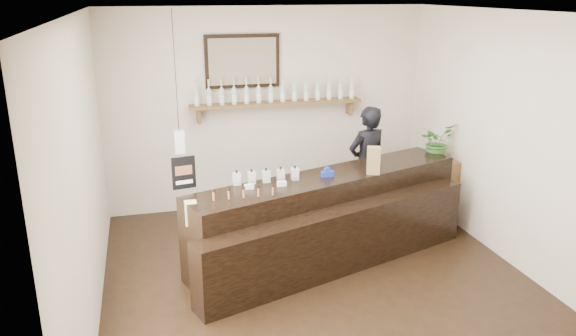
# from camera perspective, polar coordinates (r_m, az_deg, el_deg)

# --- Properties ---
(ground) EXTENTS (5.00, 5.00, 0.00)m
(ground) POSITION_cam_1_polar(r_m,az_deg,el_deg) (6.14, 3.33, -11.65)
(ground) COLOR black
(ground) RESTS_ON ground
(room_shell) EXTENTS (5.00, 5.00, 5.00)m
(room_shell) POSITION_cam_1_polar(r_m,az_deg,el_deg) (5.51, 3.64, 3.99)
(room_shell) COLOR beige
(room_shell) RESTS_ON ground
(back_wall_decor) EXTENTS (2.66, 0.96, 1.69)m
(back_wall_decor) POSITION_cam_1_polar(r_m,az_deg,el_deg) (7.71, -2.91, 8.32)
(back_wall_decor) COLOR brown
(back_wall_decor) RESTS_ON ground
(counter) EXTENTS (3.49, 2.02, 1.14)m
(counter) POSITION_cam_1_polar(r_m,az_deg,el_deg) (6.51, 4.38, -5.40)
(counter) COLOR black
(counter) RESTS_ON ground
(promo_sign) EXTENTS (0.25, 0.06, 0.35)m
(promo_sign) POSITION_cam_1_polar(r_m,az_deg,el_deg) (6.05, -10.54, -0.48)
(promo_sign) COLOR black
(promo_sign) RESTS_ON counter
(paper_bag) EXTENTS (0.17, 0.15, 0.32)m
(paper_bag) POSITION_cam_1_polar(r_m,az_deg,el_deg) (6.51, 8.68, 0.76)
(paper_bag) COLOR olive
(paper_bag) RESTS_ON counter
(tape_dispenser) EXTENTS (0.14, 0.06, 0.12)m
(tape_dispenser) POSITION_cam_1_polar(r_m,az_deg,el_deg) (6.37, 4.03, -0.51)
(tape_dispenser) COLOR #172FA2
(tape_dispenser) RESTS_ON counter
(side_cabinet) EXTENTS (0.56, 0.68, 0.86)m
(side_cabinet) POSITION_cam_1_polar(r_m,az_deg,el_deg) (7.81, 14.48, -2.15)
(side_cabinet) COLOR brown
(side_cabinet) RESTS_ON ground
(potted_plant) EXTENTS (0.56, 0.53, 0.48)m
(potted_plant) POSITION_cam_1_polar(r_m,az_deg,el_deg) (7.62, 14.87, 2.59)
(potted_plant) COLOR #376D2B
(potted_plant) RESTS_ON side_cabinet
(shopkeeper) EXTENTS (0.73, 0.57, 1.77)m
(shopkeeper) POSITION_cam_1_polar(r_m,az_deg,el_deg) (7.51, 8.03, 1.14)
(shopkeeper) COLOR black
(shopkeeper) RESTS_ON ground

